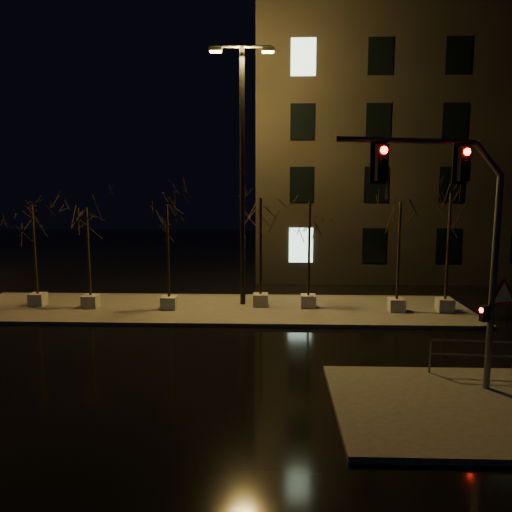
{
  "coord_description": "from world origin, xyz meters",
  "views": [
    {
      "loc": [
        2.49,
        -15.3,
        5.52
      ],
      "look_at": [
        1.82,
        3.54,
        2.8
      ],
      "focal_mm": 35.0,
      "sensor_mm": 36.0,
      "label": 1
    }
  ],
  "objects": [
    {
      "name": "ground",
      "position": [
        0.0,
        0.0,
        0.0
      ],
      "size": [
        90.0,
        90.0,
        0.0
      ],
      "primitive_type": "plane",
      "color": "black",
      "rests_on": "ground"
    },
    {
      "name": "median",
      "position": [
        0.0,
        6.0,
        0.07
      ],
      "size": [
        22.0,
        5.0,
        0.15
      ],
      "primitive_type": "cube",
      "color": "#4D4944",
      "rests_on": "ground"
    },
    {
      "name": "sidewalk_corner",
      "position": [
        7.5,
        -3.5,
        0.07
      ],
      "size": [
        7.0,
        5.0,
        0.15
      ],
      "primitive_type": "cube",
      "color": "#4D4944",
      "rests_on": "ground"
    },
    {
      "name": "building",
      "position": [
        14.0,
        18.0,
        7.5
      ],
      "size": [
        25.0,
        12.0,
        15.0
      ],
      "primitive_type": "cube",
      "color": "black",
      "rests_on": "ground"
    },
    {
      "name": "tree_0",
      "position": [
        -8.02,
        6.08,
        3.63
      ],
      "size": [
        1.8,
        1.8,
        4.59
      ],
      "color": "#A3A298",
      "rests_on": "median"
    },
    {
      "name": "tree_1",
      "position": [
        -5.53,
        5.81,
        3.55
      ],
      "size": [
        1.8,
        1.8,
        4.48
      ],
      "color": "#A3A298",
      "rests_on": "median"
    },
    {
      "name": "tree_2",
      "position": [
        -2.03,
        5.68,
        3.67
      ],
      "size": [
        1.8,
        1.8,
        4.63
      ],
      "color": "#A3A298",
      "rests_on": "median"
    },
    {
      "name": "tree_3",
      "position": [
        1.93,
        6.34,
        3.88
      ],
      "size": [
        1.8,
        1.8,
        4.92
      ],
      "color": "#A3A298",
      "rests_on": "median"
    },
    {
      "name": "tree_4",
      "position": [
        4.03,
        6.2,
        3.78
      ],
      "size": [
        1.8,
        1.8,
        4.78
      ],
      "color": "#A3A298",
      "rests_on": "median"
    },
    {
      "name": "tree_5",
      "position": [
        7.74,
        5.62,
        3.75
      ],
      "size": [
        1.8,
        1.8,
        4.74
      ],
      "color": "#A3A298",
      "rests_on": "median"
    },
    {
      "name": "tree_6",
      "position": [
        9.8,
        5.68,
        4.05
      ],
      "size": [
        1.8,
        1.8,
        5.14
      ],
      "color": "#A3A298",
      "rests_on": "median"
    },
    {
      "name": "traffic_signal_mast",
      "position": [
        7.17,
        -2.78,
        4.38
      ],
      "size": [
        5.06,
        1.63,
        6.44
      ],
      "rotation": [
        0.0,
        0.0,
        0.31
      ],
      "color": "#58595F",
      "rests_on": "sidewalk_corner"
    },
    {
      "name": "streetlight_main",
      "position": [
        1.11,
        6.69,
        6.59
      ],
      "size": [
        2.79,
        0.46,
        11.17
      ],
      "rotation": [
        0.0,
        0.0,
        0.06
      ],
      "color": "black",
      "rests_on": "median"
    },
    {
      "name": "guard_rail_a",
      "position": [
        8.12,
        -1.5,
        0.8
      ],
      "size": [
        2.32,
        0.24,
        1.0
      ],
      "rotation": [
        0.0,
        0.0,
        -0.08
      ],
      "color": "#58595F",
      "rests_on": "sidewalk_corner"
    }
  ]
}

